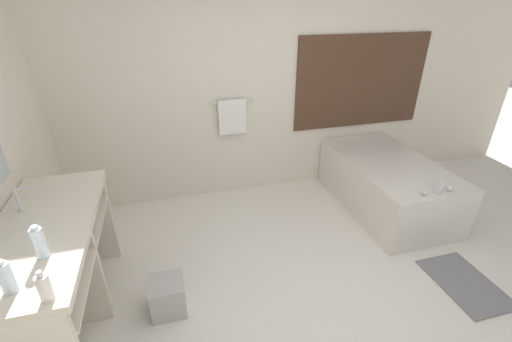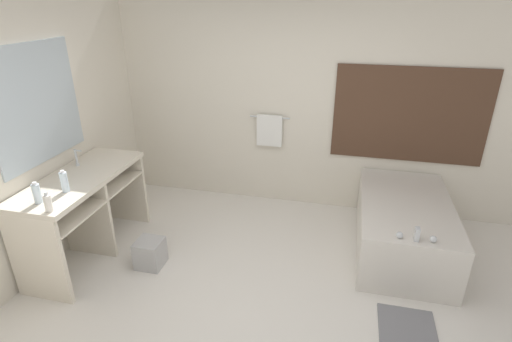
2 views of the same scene
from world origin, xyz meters
TOP-DOWN VIEW (x-y plane):
  - ground_plane at (0.00, 0.00)m, footprint 16.00×16.00m
  - wall_back_with_blinds at (0.05, 2.23)m, footprint 7.40×0.13m
  - vanity_counter at (-1.88, 0.57)m, footprint 0.61×1.48m
  - sink_faucet at (-2.05, 0.77)m, footprint 0.09×0.04m
  - bathtub at (1.32, 1.38)m, footprint 0.92×1.62m
  - water_bottle_1 at (-1.78, 0.23)m, footprint 0.07×0.07m
  - water_bottle_2 at (-1.87, -0.02)m, footprint 0.07×0.07m
  - soap_dispenser at (-1.68, -0.12)m, footprint 0.06×0.06m
  - waste_bin at (-1.18, 0.49)m, footprint 0.26×0.26m
  - bath_mat at (1.29, 0.10)m, footprint 0.46×0.69m

SIDE VIEW (x-z plane):
  - ground_plane at x=0.00m, z-range 0.00..0.00m
  - bath_mat at x=1.29m, z-range 0.00..0.02m
  - waste_bin at x=-1.18m, z-range 0.00..0.29m
  - bathtub at x=1.32m, z-range -0.03..0.67m
  - vanity_counter at x=-1.88m, z-range 0.21..1.12m
  - soap_dispenser at x=-1.68m, z-range 0.90..1.07m
  - sink_faucet at x=-2.05m, z-range 0.91..1.09m
  - water_bottle_2 at x=-1.87m, z-range 0.90..1.10m
  - water_bottle_1 at x=-1.78m, z-range 0.90..1.11m
  - wall_back_with_blinds at x=0.05m, z-range 0.00..2.70m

